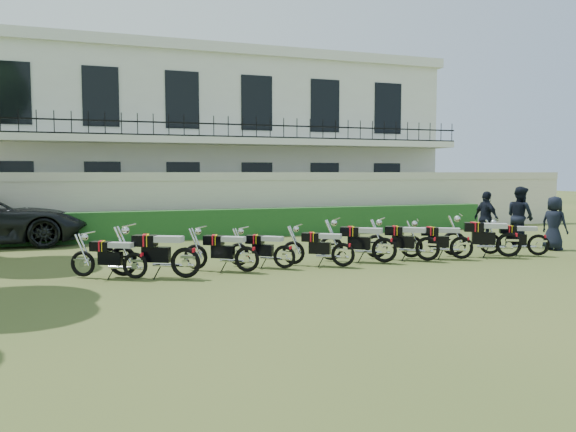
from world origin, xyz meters
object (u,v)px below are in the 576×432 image
Objects in this scene: motorcycle_0 at (135,259)px; officer_5 at (486,218)px; motorcycle_2 at (247,253)px; officer_3 at (554,223)px; motorcycle_9 at (539,240)px; motorcycle_6 at (428,243)px; motorcycle_5 at (384,244)px; motorcycle_7 at (462,242)px; motorcycle_3 at (284,251)px; motorcycle_8 at (509,239)px; officer_4 at (520,217)px; motorcycle_4 at (343,249)px; motorcycle_1 at (186,255)px.

officer_5 reaches higher than motorcycle_0.
officer_3 is at bearing -51.61° from motorcycle_2.
motorcycle_9 reaches higher than motorcycle_0.
motorcycle_6 is 3.40m from motorcycle_9.
motorcycle_7 is at bearing -57.47° from motorcycle_5.
motorcycle_2 is 1.13× the size of motorcycle_3.
motorcycle_6 is 0.97× the size of motorcycle_9.
motorcycle_9 is 0.94× the size of officer_5.
officer_3 is at bearing -48.59° from motorcycle_5.
motorcycle_0 is 12.08m from officer_3.
officer_4 is at bearing -16.71° from motorcycle_8.
motorcycle_0 is at bearing 130.68° from motorcycle_6.
motorcycle_5 is 0.99× the size of officer_5.
officer_3 is (3.75, 0.70, 0.32)m from motorcycle_7.
motorcycle_0 reaches higher than motorcycle_3.
motorcycle_2 is at bearing 120.35° from motorcycle_9.
motorcycle_3 is 0.84× the size of motorcycle_7.
motorcycle_3 is 7.73m from officer_5.
motorcycle_0 is 2.48m from motorcycle_2.
officer_3 is 0.86× the size of officer_4.
motorcycle_9 is at bearing -60.63° from motorcycle_0.
officer_4 is at bearing 3.19° from motorcycle_9.
motorcycle_2 is 0.85× the size of officer_4.
motorcycle_8 is 2.73m from officer_4.
motorcycle_2 is at bearing 102.38° from officer_5.
officer_4 is (-0.37, 1.00, 0.13)m from officer_3.
motorcycle_3 is 0.84× the size of motorcycle_5.
motorcycle_5 reaches higher than motorcycle_4.
officer_4 is (5.59, 1.56, 0.43)m from motorcycle_5.
motorcycle_5 is at bearing 117.79° from motorcycle_9.
officer_4 is at bearing -51.82° from motorcycle_1.
motorcycle_2 is 1.02× the size of motorcycle_6.
motorcycle_8 is at bearing 132.41° from officer_4.
motorcycle_8 reaches higher than motorcycle_7.
motorcycle_4 is 3.44m from motorcycle_7.
motorcycle_9 is at bearing 106.19° from officer_3.
motorcycle_4 is at bearing 132.50° from motorcycle_6.
motorcycle_8 is 2.51m from officer_3.
officer_3 reaches higher than motorcycle_7.
motorcycle_9 is 2.16m from officer_4.
motorcycle_3 is 4.86m from motorcycle_7.
motorcycle_2 is (2.48, 0.01, 0.02)m from motorcycle_0.
motorcycle_5 is 0.90× the size of officer_4.
motorcycle_6 is (3.84, -0.14, 0.06)m from motorcycle_3.
motorcycle_0 is at bearing 131.80° from motorcycle_3.
motorcycle_6 reaches higher than motorcycle_4.
motorcycle_7 is 1.05× the size of officer_3.
officer_3 is (11.02, 1.00, 0.27)m from motorcycle_1.
motorcycle_8 is at bearing -53.94° from motorcycle_3.
motorcycle_1 reaches higher than motorcycle_8.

